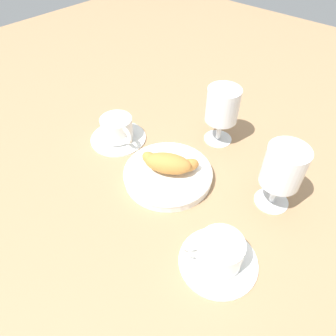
{
  "coord_description": "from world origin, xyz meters",
  "views": [
    {
      "loc": [
        0.31,
        -0.36,
        0.49
      ],
      "look_at": [
        0.01,
        -0.02,
        0.03
      ],
      "focal_mm": 32.58,
      "sensor_mm": 36.0,
      "label": 1
    }
  ],
  "objects_px": {
    "pastry_plate": "(168,174)",
    "coffee_cup_near": "(118,130)",
    "croissant_large": "(168,163)",
    "coffee_cup_far": "(219,254)",
    "juice_glass_right": "(223,107)",
    "juice_glass_left": "(283,168)"
  },
  "relations": [
    {
      "from": "pastry_plate",
      "to": "coffee_cup_near",
      "type": "xyz_separation_m",
      "value": [
        -0.18,
        0.02,
        0.01
      ]
    },
    {
      "from": "croissant_large",
      "to": "juice_glass_right",
      "type": "relative_size",
      "value": 0.87
    },
    {
      "from": "juice_glass_left",
      "to": "pastry_plate",
      "type": "bearing_deg",
      "value": -155.77
    },
    {
      "from": "pastry_plate",
      "to": "croissant_large",
      "type": "distance_m",
      "value": 0.03
    },
    {
      "from": "pastry_plate",
      "to": "juice_glass_right",
      "type": "relative_size",
      "value": 1.37
    },
    {
      "from": "pastry_plate",
      "to": "juice_glass_left",
      "type": "xyz_separation_m",
      "value": [
        0.2,
        0.09,
        0.08
      ]
    },
    {
      "from": "croissant_large",
      "to": "coffee_cup_far",
      "type": "height_order",
      "value": "croissant_large"
    },
    {
      "from": "juice_glass_left",
      "to": "coffee_cup_near",
      "type": "bearing_deg",
      "value": -169.44
    },
    {
      "from": "pastry_plate",
      "to": "coffee_cup_near",
      "type": "bearing_deg",
      "value": 173.82
    },
    {
      "from": "coffee_cup_far",
      "to": "juice_glass_left",
      "type": "relative_size",
      "value": 0.97
    },
    {
      "from": "pastry_plate",
      "to": "croissant_large",
      "type": "relative_size",
      "value": 1.57
    },
    {
      "from": "juice_glass_left",
      "to": "croissant_large",
      "type": "bearing_deg",
      "value": -156.6
    },
    {
      "from": "pastry_plate",
      "to": "coffee_cup_far",
      "type": "distance_m",
      "value": 0.22
    },
    {
      "from": "croissant_large",
      "to": "juice_glass_right",
      "type": "bearing_deg",
      "value": 87.98
    },
    {
      "from": "croissant_large",
      "to": "juice_glass_left",
      "type": "xyz_separation_m",
      "value": [
        0.2,
        0.09,
        0.05
      ]
    },
    {
      "from": "croissant_large",
      "to": "coffee_cup_far",
      "type": "distance_m",
      "value": 0.22
    },
    {
      "from": "coffee_cup_far",
      "to": "juice_glass_right",
      "type": "height_order",
      "value": "juice_glass_right"
    },
    {
      "from": "coffee_cup_near",
      "to": "juice_glass_right",
      "type": "xyz_separation_m",
      "value": [
        0.18,
        0.16,
        0.07
      ]
    },
    {
      "from": "juice_glass_left",
      "to": "juice_glass_right",
      "type": "relative_size",
      "value": 1.0
    },
    {
      "from": "pastry_plate",
      "to": "juice_glass_right",
      "type": "distance_m",
      "value": 0.2
    },
    {
      "from": "coffee_cup_far",
      "to": "pastry_plate",
      "type": "bearing_deg",
      "value": 154.74
    },
    {
      "from": "croissant_large",
      "to": "coffee_cup_near",
      "type": "xyz_separation_m",
      "value": [
        -0.18,
        0.02,
        -0.02
      ]
    }
  ]
}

